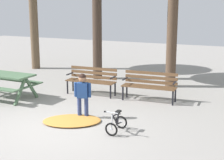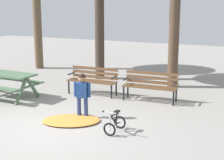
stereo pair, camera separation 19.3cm
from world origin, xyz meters
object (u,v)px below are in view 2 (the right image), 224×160
at_px(park_bench_far_left, 93,78).
at_px(picnic_table, 7,79).
at_px(child_standing, 82,92).
at_px(park_bench_left, 151,84).
at_px(kids_bicycle, 115,123).

bearing_deg(park_bench_far_left, picnic_table, -144.01).
relative_size(park_bench_far_left, child_standing, 1.42).
distance_m(picnic_table, park_bench_far_left, 2.64).
bearing_deg(park_bench_left, picnic_table, -157.89).
relative_size(picnic_table, child_standing, 1.60).
bearing_deg(child_standing, park_bench_far_left, 112.99).
bearing_deg(park_bench_far_left, kids_bicycle, -52.09).
distance_m(park_bench_far_left, child_standing, 2.32).
xyz_separation_m(picnic_table, park_bench_far_left, (2.14, 1.55, -0.08)).
relative_size(picnic_table, park_bench_left, 1.12).
xyz_separation_m(picnic_table, child_standing, (3.04, -0.58, 0.08)).
height_order(park_bench_far_left, kids_bicycle, park_bench_far_left).
height_order(child_standing, kids_bicycle, child_standing).
xyz_separation_m(park_bench_far_left, kids_bicycle, (2.09, -2.68, -0.31)).
bearing_deg(park_bench_left, child_standing, -114.12).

